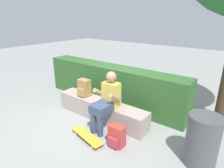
{
  "coord_description": "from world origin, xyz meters",
  "views": [
    {
      "loc": [
        2.53,
        -2.51,
        2.19
      ],
      "look_at": [
        0.23,
        0.48,
        0.84
      ],
      "focal_mm": 30.52,
      "sensor_mm": 36.0,
      "label": 1
    }
  ],
  "objects_px": {
    "skateboard_near_person": "(87,136)",
    "trash_bin": "(202,141)",
    "bench_main": "(101,110)",
    "backpack_on_bench": "(84,88)",
    "backpack_on_ground": "(117,136)",
    "person_skater": "(107,100)"
  },
  "relations": [
    {
      "from": "skateboard_near_person",
      "to": "trash_bin",
      "type": "bearing_deg",
      "value": 19.22
    },
    {
      "from": "skateboard_near_person",
      "to": "bench_main",
      "type": "bearing_deg",
      "value": 112.33
    },
    {
      "from": "backpack_on_bench",
      "to": "backpack_on_ground",
      "type": "height_order",
      "value": "backpack_on_bench"
    },
    {
      "from": "bench_main",
      "to": "person_skater",
      "type": "xyz_separation_m",
      "value": [
        0.35,
        -0.2,
        0.42
      ]
    },
    {
      "from": "backpack_on_ground",
      "to": "person_skater",
      "type": "bearing_deg",
      "value": 144.32
    },
    {
      "from": "bench_main",
      "to": "backpack_on_bench",
      "type": "distance_m",
      "value": 0.64
    },
    {
      "from": "trash_bin",
      "to": "skateboard_near_person",
      "type": "bearing_deg",
      "value": -160.78
    },
    {
      "from": "person_skater",
      "to": "skateboard_near_person",
      "type": "relative_size",
      "value": 1.42
    },
    {
      "from": "backpack_on_ground",
      "to": "skateboard_near_person",
      "type": "bearing_deg",
      "value": -160.56
    },
    {
      "from": "backpack_on_bench",
      "to": "bench_main",
      "type": "bearing_deg",
      "value": 1.1
    },
    {
      "from": "backpack_on_ground",
      "to": "trash_bin",
      "type": "bearing_deg",
      "value": 19.12
    },
    {
      "from": "skateboard_near_person",
      "to": "backpack_on_ground",
      "type": "xyz_separation_m",
      "value": [
        0.55,
        0.19,
        0.12
      ]
    },
    {
      "from": "bench_main",
      "to": "backpack_on_ground",
      "type": "distance_m",
      "value": 1.03
    },
    {
      "from": "skateboard_near_person",
      "to": "backpack_on_bench",
      "type": "distance_m",
      "value": 1.23
    },
    {
      "from": "backpack_on_ground",
      "to": "backpack_on_bench",
      "type": "bearing_deg",
      "value": 157.38
    },
    {
      "from": "person_skater",
      "to": "trash_bin",
      "type": "relative_size",
      "value": 1.41
    },
    {
      "from": "backpack_on_bench",
      "to": "trash_bin",
      "type": "height_order",
      "value": "trash_bin"
    },
    {
      "from": "backpack_on_bench",
      "to": "backpack_on_ground",
      "type": "distance_m",
      "value": 1.52
    },
    {
      "from": "person_skater",
      "to": "skateboard_near_person",
      "type": "distance_m",
      "value": 0.79
    },
    {
      "from": "bench_main",
      "to": "trash_bin",
      "type": "distance_m",
      "value": 2.15
    },
    {
      "from": "skateboard_near_person",
      "to": "backpack_on_bench",
      "type": "xyz_separation_m",
      "value": [
        -0.8,
        0.75,
        0.54
      ]
    },
    {
      "from": "bench_main",
      "to": "trash_bin",
      "type": "bearing_deg",
      "value": -3.44
    }
  ]
}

